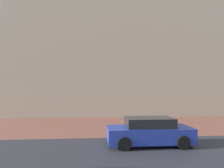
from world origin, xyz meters
TOP-DOWN VIEW (x-y plane):
  - ground_plane at (0.00, 10.00)m, footprint 120.00×120.00m
  - street_asphalt_strip at (0.00, 7.52)m, footprint 120.00×6.48m
  - landmark_building at (1.42, 27.38)m, footprint 23.91×15.76m
  - car_blue at (1.90, 8.94)m, footprint 4.24×1.97m

SIDE VIEW (x-z plane):
  - ground_plane at x=0.00m, z-range 0.00..0.00m
  - street_asphalt_strip at x=0.00m, z-range 0.00..0.00m
  - car_blue at x=1.90m, z-range -0.02..1.38m
  - landmark_building at x=1.42m, z-range -6.71..25.53m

